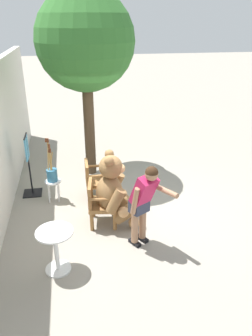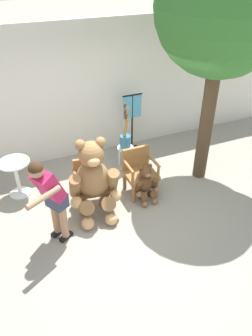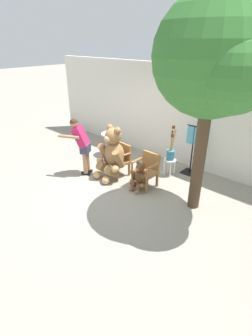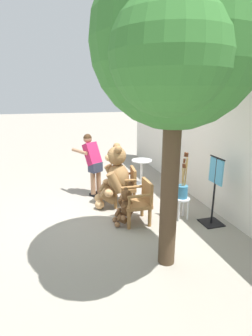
% 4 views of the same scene
% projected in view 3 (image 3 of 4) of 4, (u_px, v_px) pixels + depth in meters
% --- Properties ---
extents(ground_plane, '(60.00, 60.00, 0.00)m').
position_uv_depth(ground_plane, '(117.00, 187.00, 6.65)').
color(ground_plane, gray).
extents(back_wall, '(10.00, 0.16, 2.80)m').
position_uv_depth(back_wall, '(174.00, 115.00, 7.61)').
color(back_wall, silver).
rests_on(back_wall, ground).
extents(wooden_chair_left, '(0.62, 0.59, 0.86)m').
position_uv_depth(wooden_chair_left, '(120.00, 159.00, 7.10)').
color(wooden_chair_left, olive).
rests_on(wooden_chair_left, ground).
extents(wooden_chair_right, '(0.57, 0.53, 0.86)m').
position_uv_depth(wooden_chair_right, '(147.00, 169.00, 6.54)').
color(wooden_chair_right, olive).
rests_on(wooden_chair_right, ground).
extents(teddy_bear_large, '(0.87, 0.86, 1.43)m').
position_uv_depth(teddy_bear_large, '(112.00, 153.00, 6.84)').
color(teddy_bear_large, olive).
rests_on(teddy_bear_large, ground).
extents(teddy_bear_small, '(0.44, 0.41, 0.74)m').
position_uv_depth(teddy_bear_small, '(139.00, 177.00, 6.40)').
color(teddy_bear_small, brown).
rests_on(teddy_bear_small, ground).
extents(person_visitor, '(0.65, 0.72, 1.54)m').
position_uv_depth(person_visitor, '(81.00, 142.00, 6.95)').
color(person_visitor, black).
rests_on(person_visitor, ground).
extents(white_stool, '(0.34, 0.34, 0.46)m').
position_uv_depth(white_stool, '(170.00, 163.00, 7.11)').
color(white_stool, silver).
rests_on(white_stool, ground).
extents(brush_bucket, '(0.22, 0.22, 0.94)m').
position_uv_depth(brush_bucket, '(171.00, 153.00, 6.98)').
color(brush_bucket, teal).
rests_on(brush_bucket, white_stool).
extents(round_side_table, '(0.56, 0.56, 0.72)m').
position_uv_depth(round_side_table, '(110.00, 141.00, 8.33)').
color(round_side_table, white).
rests_on(round_side_table, ground).
extents(patio_tree, '(2.27, 2.16, 4.20)m').
position_uv_depth(patio_tree, '(216.00, 61.00, 4.46)').
color(patio_tree, '#473523').
rests_on(patio_tree, ground).
extents(clothing_display_stand, '(0.44, 0.40, 1.36)m').
position_uv_depth(clothing_display_stand, '(192.00, 149.00, 7.05)').
color(clothing_display_stand, black).
rests_on(clothing_display_stand, ground).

